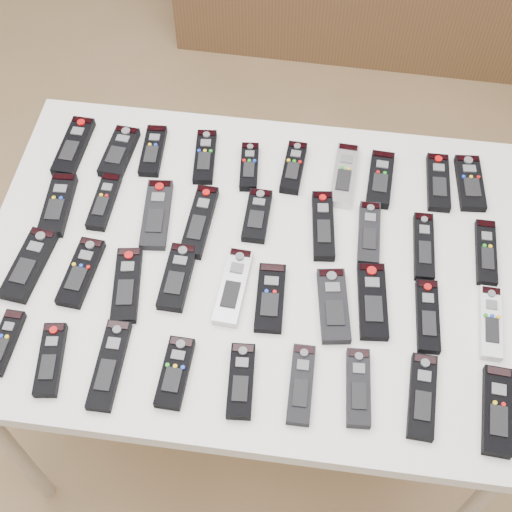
# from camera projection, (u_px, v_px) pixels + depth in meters

# --- Properties ---
(ground) EXTENTS (4.00, 4.00, 0.00)m
(ground) POSITION_uv_depth(u_px,v_px,m) (236.00, 400.00, 2.26)
(ground) COLOR olive
(ground) RESTS_ON ground
(table) EXTENTS (1.25, 0.88, 0.78)m
(table) POSITION_uv_depth(u_px,v_px,m) (256.00, 274.00, 1.67)
(table) COLOR white
(table) RESTS_ON ground
(remote_0) EXTENTS (0.06, 0.19, 0.02)m
(remote_0) POSITION_uv_depth(u_px,v_px,m) (74.00, 147.00, 1.79)
(remote_0) COLOR black
(remote_0) RESTS_ON table
(remote_1) EXTENTS (0.07, 0.16, 0.02)m
(remote_1) POSITION_uv_depth(u_px,v_px,m) (119.00, 152.00, 1.78)
(remote_1) COLOR black
(remote_1) RESTS_ON table
(remote_2) EXTENTS (0.06, 0.16, 0.02)m
(remote_2) POSITION_uv_depth(u_px,v_px,m) (153.00, 151.00, 1.79)
(remote_2) COLOR black
(remote_2) RESTS_ON table
(remote_3) EXTENTS (0.07, 0.17, 0.02)m
(remote_3) POSITION_uv_depth(u_px,v_px,m) (205.00, 157.00, 1.78)
(remote_3) COLOR black
(remote_3) RESTS_ON table
(remote_4) EXTENTS (0.06, 0.15, 0.02)m
(remote_4) POSITION_uv_depth(u_px,v_px,m) (249.00, 167.00, 1.76)
(remote_4) COLOR black
(remote_4) RESTS_ON table
(remote_5) EXTENTS (0.05, 0.16, 0.02)m
(remote_5) POSITION_uv_depth(u_px,v_px,m) (293.00, 168.00, 1.76)
(remote_5) COLOR black
(remote_5) RESTS_ON table
(remote_6) EXTENTS (0.06, 0.19, 0.02)m
(remote_6) POSITION_uv_depth(u_px,v_px,m) (344.00, 175.00, 1.74)
(remote_6) COLOR #B7B7BC
(remote_6) RESTS_ON table
(remote_7) EXTENTS (0.06, 0.17, 0.02)m
(remote_7) POSITION_uv_depth(u_px,v_px,m) (380.00, 179.00, 1.74)
(remote_7) COLOR black
(remote_7) RESTS_ON table
(remote_8) EXTENTS (0.06, 0.17, 0.02)m
(remote_8) POSITION_uv_depth(u_px,v_px,m) (438.00, 182.00, 1.73)
(remote_8) COLOR black
(remote_8) RESTS_ON table
(remote_9) EXTENTS (0.07, 0.17, 0.02)m
(remote_9) POSITION_uv_depth(u_px,v_px,m) (470.00, 183.00, 1.73)
(remote_9) COLOR black
(remote_9) RESTS_ON table
(remote_10) EXTENTS (0.07, 0.18, 0.02)m
(remote_10) POSITION_uv_depth(u_px,v_px,m) (58.00, 205.00, 1.69)
(remote_10) COLOR black
(remote_10) RESTS_ON table
(remote_11) EXTENTS (0.05, 0.16, 0.02)m
(remote_11) POSITION_uv_depth(u_px,v_px,m) (104.00, 202.00, 1.70)
(remote_11) COLOR black
(remote_11) RESTS_ON table
(remote_12) EXTENTS (0.08, 0.20, 0.02)m
(remote_12) POSITION_uv_depth(u_px,v_px,m) (157.00, 214.00, 1.68)
(remote_12) COLOR black
(remote_12) RESTS_ON table
(remote_13) EXTENTS (0.06, 0.20, 0.02)m
(remote_13) POSITION_uv_depth(u_px,v_px,m) (200.00, 221.00, 1.66)
(remote_13) COLOR black
(remote_13) RESTS_ON table
(remote_14) EXTENTS (0.06, 0.15, 0.02)m
(remote_14) POSITION_uv_depth(u_px,v_px,m) (257.00, 216.00, 1.67)
(remote_14) COLOR black
(remote_14) RESTS_ON table
(remote_15) EXTENTS (0.07, 0.19, 0.02)m
(remote_15) POSITION_uv_depth(u_px,v_px,m) (323.00, 226.00, 1.66)
(remote_15) COLOR black
(remote_15) RESTS_ON table
(remote_16) EXTENTS (0.05, 0.17, 0.02)m
(remote_16) POSITION_uv_depth(u_px,v_px,m) (369.00, 234.00, 1.64)
(remote_16) COLOR black
(remote_16) RESTS_ON table
(remote_17) EXTENTS (0.05, 0.18, 0.02)m
(remote_17) POSITION_uv_depth(u_px,v_px,m) (424.00, 246.00, 1.63)
(remote_17) COLOR black
(remote_17) RESTS_ON table
(remote_18) EXTENTS (0.05, 0.17, 0.02)m
(remote_18) POSITION_uv_depth(u_px,v_px,m) (486.00, 252.00, 1.62)
(remote_18) COLOR black
(remote_18) RESTS_ON table
(remote_19) EXTENTS (0.08, 0.19, 0.02)m
(remote_19) POSITION_uv_depth(u_px,v_px,m) (29.00, 265.00, 1.60)
(remote_19) COLOR black
(remote_19) RESTS_ON table
(remote_20) EXTENTS (0.07, 0.18, 0.02)m
(remote_20) POSITION_uv_depth(u_px,v_px,m) (81.00, 272.00, 1.59)
(remote_20) COLOR black
(remote_20) RESTS_ON table
(remote_21) EXTENTS (0.08, 0.19, 0.02)m
(remote_21) POSITION_uv_depth(u_px,v_px,m) (127.00, 285.00, 1.57)
(remote_21) COLOR black
(remote_21) RESTS_ON table
(remote_22) EXTENTS (0.06, 0.17, 0.02)m
(remote_22) POSITION_uv_depth(u_px,v_px,m) (177.00, 277.00, 1.58)
(remote_22) COLOR black
(remote_22) RESTS_ON table
(remote_23) EXTENTS (0.06, 0.19, 0.02)m
(remote_23) POSITION_uv_depth(u_px,v_px,m) (233.00, 286.00, 1.57)
(remote_23) COLOR #B7B7BC
(remote_23) RESTS_ON table
(remote_24) EXTENTS (0.07, 0.17, 0.02)m
(remote_24) POSITION_uv_depth(u_px,v_px,m) (270.00, 298.00, 1.55)
(remote_24) COLOR black
(remote_24) RESTS_ON table
(remote_25) EXTENTS (0.09, 0.18, 0.02)m
(remote_25) POSITION_uv_depth(u_px,v_px,m) (333.00, 306.00, 1.54)
(remote_25) COLOR black
(remote_25) RESTS_ON table
(remote_26) EXTENTS (0.08, 0.19, 0.02)m
(remote_26) POSITION_uv_depth(u_px,v_px,m) (372.00, 301.00, 1.55)
(remote_26) COLOR black
(remote_26) RESTS_ON table
(remote_27) EXTENTS (0.05, 0.17, 0.02)m
(remote_27) POSITION_uv_depth(u_px,v_px,m) (428.00, 316.00, 1.53)
(remote_27) COLOR black
(remote_27) RESTS_ON table
(remote_28) EXTENTS (0.05, 0.17, 0.02)m
(remote_28) POSITION_uv_depth(u_px,v_px,m) (491.00, 323.00, 1.52)
(remote_28) COLOR silver
(remote_28) RESTS_ON table
(remote_29) EXTENTS (0.05, 0.15, 0.02)m
(remote_29) POSITION_uv_depth(u_px,v_px,m) (5.00, 342.00, 1.49)
(remote_29) COLOR black
(remote_29) RESTS_ON table
(remote_30) EXTENTS (0.07, 0.17, 0.02)m
(remote_30) POSITION_uv_depth(u_px,v_px,m) (51.00, 359.00, 1.47)
(remote_30) COLOR black
(remote_30) RESTS_ON table
(remote_31) EXTENTS (0.05, 0.20, 0.02)m
(remote_31) POSITION_uv_depth(u_px,v_px,m) (109.00, 365.00, 1.46)
(remote_31) COLOR black
(remote_31) RESTS_ON table
(remote_32) EXTENTS (0.06, 0.15, 0.02)m
(remote_32) POSITION_uv_depth(u_px,v_px,m) (175.00, 373.00, 1.45)
(remote_32) COLOR black
(remote_32) RESTS_ON table
(remote_33) EXTENTS (0.06, 0.16, 0.02)m
(remote_33) POSITION_uv_depth(u_px,v_px,m) (241.00, 381.00, 1.44)
(remote_33) COLOR black
(remote_33) RESTS_ON table
(remote_34) EXTENTS (0.05, 0.17, 0.02)m
(remote_34) POSITION_uv_depth(u_px,v_px,m) (301.00, 384.00, 1.44)
(remote_34) COLOR black
(remote_34) RESTS_ON table
(remote_35) EXTENTS (0.06, 0.17, 0.02)m
(remote_35) POSITION_uv_depth(u_px,v_px,m) (358.00, 388.00, 1.43)
(remote_35) COLOR black
(remote_35) RESTS_ON table
(remote_36) EXTENTS (0.06, 0.18, 0.02)m
(remote_36) POSITION_uv_depth(u_px,v_px,m) (422.00, 396.00, 1.42)
(remote_36) COLOR black
(remote_36) RESTS_ON table
(remote_37) EXTENTS (0.07, 0.19, 0.02)m
(remote_37) POSITION_uv_depth(u_px,v_px,m) (497.00, 411.00, 1.41)
(remote_37) COLOR black
(remote_37) RESTS_ON table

